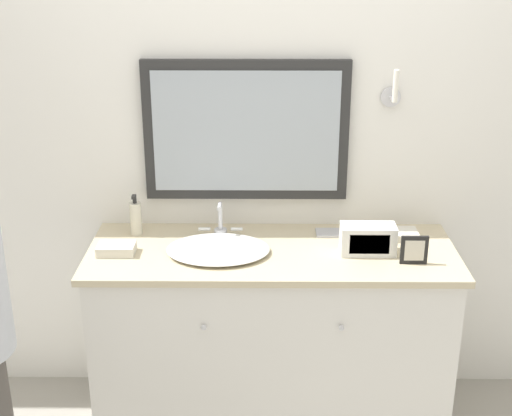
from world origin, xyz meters
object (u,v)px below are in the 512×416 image
object	(u,v)px
appliance_box	(368,239)
picture_frame	(414,250)
sink_basin	(218,248)
soap_bottle	(136,218)

from	to	relation	value
appliance_box	picture_frame	size ratio (longest dim) A/B	1.88
sink_basin	soap_bottle	distance (m)	0.45
sink_basin	picture_frame	world-z (taller)	sink_basin
soap_bottle	appliance_box	distance (m)	1.07
appliance_box	sink_basin	bearing A→B (deg)	179.67
sink_basin	picture_frame	size ratio (longest dim) A/B	3.55
appliance_box	picture_frame	xyz separation A→B (m)	(0.18, -0.11, -0.00)
soap_bottle	sink_basin	bearing A→B (deg)	-27.00
soap_bottle	picture_frame	bearing A→B (deg)	-14.16
sink_basin	appliance_box	xyz separation A→B (m)	(0.65, -0.00, 0.05)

